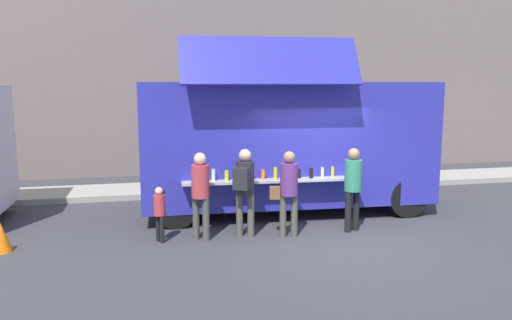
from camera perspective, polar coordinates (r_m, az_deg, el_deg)
The scene contains 11 objects.
ground_plane at distance 9.75m, azimuth 8.67°, elevation -9.25°, with size 60.00×60.00×0.00m, color #38383D.
curb_strip at distance 14.07m, azimuth -15.57°, elevation -3.52°, with size 28.00×1.60×0.15m, color #9E998E.
building_behind at distance 17.72m, azimuth -12.21°, elevation 14.56°, with size 32.00×2.40×9.66m, color slate.
food_truck_main at distance 11.63m, azimuth 3.46°, elevation 2.09°, with size 6.63×3.06×3.92m.
traffic_cone_orange at distance 10.12m, azimuth -27.03°, elevation -7.83°, with size 0.36×0.36×0.55m, color orange.
trash_bin at distance 15.54m, azimuth 16.14°, elevation -1.07°, with size 0.60×0.60×0.85m, color #2D6136.
customer_front_ordering at distance 9.75m, azimuth 3.68°, elevation -3.03°, with size 0.56×0.35×1.70m.
customer_mid_with_backpack at distance 9.69m, azimuth -1.32°, elevation -2.73°, with size 0.47×0.57×1.74m.
customer_rear_waiting at distance 9.61m, azimuth -6.35°, elevation -3.20°, with size 0.35×0.35×1.70m.
customer_extra_browsing at distance 10.29m, azimuth 10.98°, elevation -2.47°, with size 0.35×0.35×1.71m.
child_near_queue at distance 9.66m, azimuth -10.94°, elevation -5.54°, with size 0.22×0.22×1.07m.
Camera 1 is at (-3.38, -8.63, 3.01)m, focal length 35.12 mm.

